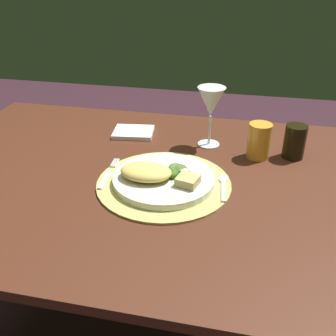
{
  "coord_description": "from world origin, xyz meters",
  "views": [
    {
      "loc": [
        0.17,
        -0.85,
        1.24
      ],
      "look_at": [
        -0.01,
        0.01,
        0.75
      ],
      "focal_mm": 40.93,
      "sensor_mm": 36.0,
      "label": 1
    }
  ],
  "objects_px": {
    "amber_tumbler": "(259,141)",
    "dark_tumbler": "(295,142)",
    "dining_table": "(171,218)",
    "napkin": "(133,132)",
    "fork": "(108,175)",
    "spoon": "(223,183)",
    "wine_glass": "(211,104)",
    "dinner_plate": "(164,179)"
  },
  "relations": [
    {
      "from": "dining_table",
      "to": "napkin",
      "type": "relative_size",
      "value": 11.53
    },
    {
      "from": "spoon",
      "to": "dinner_plate",
      "type": "bearing_deg",
      "value": -171.42
    },
    {
      "from": "fork",
      "to": "amber_tumbler",
      "type": "relative_size",
      "value": 1.56
    },
    {
      "from": "spoon",
      "to": "amber_tumbler",
      "type": "height_order",
      "value": "amber_tumbler"
    },
    {
      "from": "spoon",
      "to": "wine_glass",
      "type": "xyz_separation_m",
      "value": [
        -0.06,
        0.23,
        0.12
      ]
    },
    {
      "from": "fork",
      "to": "napkin",
      "type": "distance_m",
      "value": 0.28
    },
    {
      "from": "napkin",
      "to": "dining_table",
      "type": "bearing_deg",
      "value": -54.28
    },
    {
      "from": "wine_glass",
      "to": "dark_tumbler",
      "type": "xyz_separation_m",
      "value": [
        0.24,
        -0.03,
        -0.08
      ]
    },
    {
      "from": "dining_table",
      "to": "dinner_plate",
      "type": "height_order",
      "value": "dinner_plate"
    },
    {
      "from": "napkin",
      "to": "amber_tumbler",
      "type": "distance_m",
      "value": 0.4
    },
    {
      "from": "dinner_plate",
      "to": "napkin",
      "type": "relative_size",
      "value": 2.04
    },
    {
      "from": "dinner_plate",
      "to": "fork",
      "type": "height_order",
      "value": "dinner_plate"
    },
    {
      "from": "spoon",
      "to": "amber_tumbler",
      "type": "bearing_deg",
      "value": 65.73
    },
    {
      "from": "spoon",
      "to": "dining_table",
      "type": "bearing_deg",
      "value": 173.06
    },
    {
      "from": "napkin",
      "to": "dark_tumbler",
      "type": "height_order",
      "value": "dark_tumbler"
    },
    {
      "from": "fork",
      "to": "dining_table",
      "type": "bearing_deg",
      "value": 12.48
    },
    {
      "from": "wine_glass",
      "to": "dinner_plate",
      "type": "bearing_deg",
      "value": -108.17
    },
    {
      "from": "dining_table",
      "to": "napkin",
      "type": "bearing_deg",
      "value": 125.72
    },
    {
      "from": "amber_tumbler",
      "to": "dining_table",
      "type": "bearing_deg",
      "value": -142.97
    },
    {
      "from": "dining_table",
      "to": "dark_tumbler",
      "type": "relative_size",
      "value": 14.98
    },
    {
      "from": "amber_tumbler",
      "to": "dark_tumbler",
      "type": "height_order",
      "value": "amber_tumbler"
    },
    {
      "from": "spoon",
      "to": "wine_glass",
      "type": "relative_size",
      "value": 0.69
    },
    {
      "from": "dining_table",
      "to": "dark_tumbler",
      "type": "bearing_deg",
      "value": 30.4
    },
    {
      "from": "napkin",
      "to": "wine_glass",
      "type": "height_order",
      "value": "wine_glass"
    },
    {
      "from": "dinner_plate",
      "to": "amber_tumbler",
      "type": "height_order",
      "value": "amber_tumbler"
    },
    {
      "from": "dinner_plate",
      "to": "fork",
      "type": "bearing_deg",
      "value": 178.79
    },
    {
      "from": "spoon",
      "to": "dark_tumbler",
      "type": "bearing_deg",
      "value": 48.34
    },
    {
      "from": "dining_table",
      "to": "amber_tumbler",
      "type": "xyz_separation_m",
      "value": [
        0.22,
        0.16,
        0.18
      ]
    },
    {
      "from": "dining_table",
      "to": "napkin",
      "type": "xyz_separation_m",
      "value": [
        -0.18,
        0.24,
        0.14
      ]
    },
    {
      "from": "spoon",
      "to": "napkin",
      "type": "relative_size",
      "value": 0.99
    },
    {
      "from": "fork",
      "to": "dark_tumbler",
      "type": "bearing_deg",
      "value": 24.85
    },
    {
      "from": "napkin",
      "to": "spoon",
      "type": "bearing_deg",
      "value": -39.9
    },
    {
      "from": "amber_tumbler",
      "to": "dark_tumbler",
      "type": "distance_m",
      "value": 0.1
    },
    {
      "from": "dinner_plate",
      "to": "spoon",
      "type": "relative_size",
      "value": 2.05
    },
    {
      "from": "fork",
      "to": "dinner_plate",
      "type": "bearing_deg",
      "value": -1.21
    },
    {
      "from": "dining_table",
      "to": "fork",
      "type": "xyz_separation_m",
      "value": [
        -0.16,
        -0.04,
        0.14
      ]
    },
    {
      "from": "dining_table",
      "to": "fork",
      "type": "distance_m",
      "value": 0.22
    },
    {
      "from": "dining_table",
      "to": "wine_glass",
      "type": "xyz_separation_m",
      "value": [
        0.07,
        0.22,
        0.27
      ]
    },
    {
      "from": "dark_tumbler",
      "to": "wine_glass",
      "type": "bearing_deg",
      "value": 173.01
    },
    {
      "from": "dining_table",
      "to": "wine_glass",
      "type": "bearing_deg",
      "value": 71.52
    },
    {
      "from": "dark_tumbler",
      "to": "napkin",
      "type": "bearing_deg",
      "value": 173.19
    },
    {
      "from": "amber_tumbler",
      "to": "wine_glass",
      "type": "bearing_deg",
      "value": 160.74
    }
  ]
}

